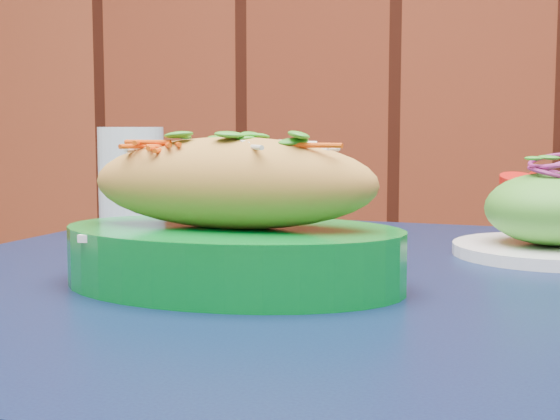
# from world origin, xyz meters

# --- Properties ---
(cafe_table) EXTENTS (0.90, 0.90, 0.75)m
(cafe_table) POSITION_xyz_m (-0.37, 1.69, 0.66)
(cafe_table) COLOR black
(cafe_table) RESTS_ON ground
(banh_mi_basket) EXTENTS (0.30, 0.21, 0.13)m
(banh_mi_basket) POSITION_xyz_m (-0.44, 1.61, 0.80)
(banh_mi_basket) COLOR #027120
(banh_mi_basket) RESTS_ON cafe_table
(salad_plate) EXTENTS (0.20, 0.20, 0.11)m
(salad_plate) POSITION_xyz_m (-0.16, 1.83, 0.79)
(salad_plate) COLOR white
(salad_plate) RESTS_ON cafe_table
(water_glass) EXTENTS (0.08, 0.08, 0.13)m
(water_glass) POSITION_xyz_m (-0.65, 1.91, 0.82)
(water_glass) COLOR silver
(water_glass) RESTS_ON cafe_table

